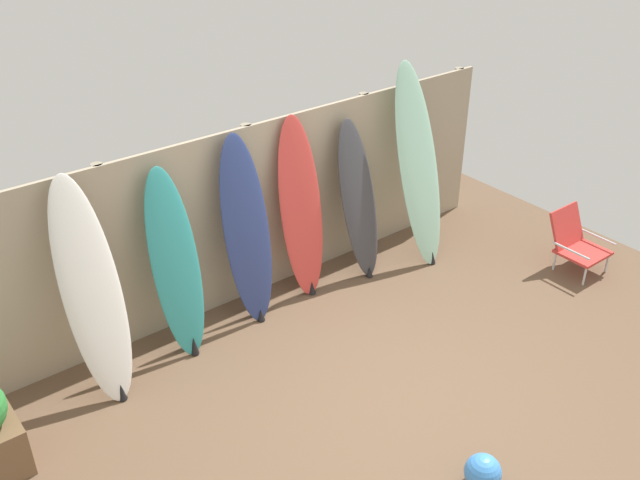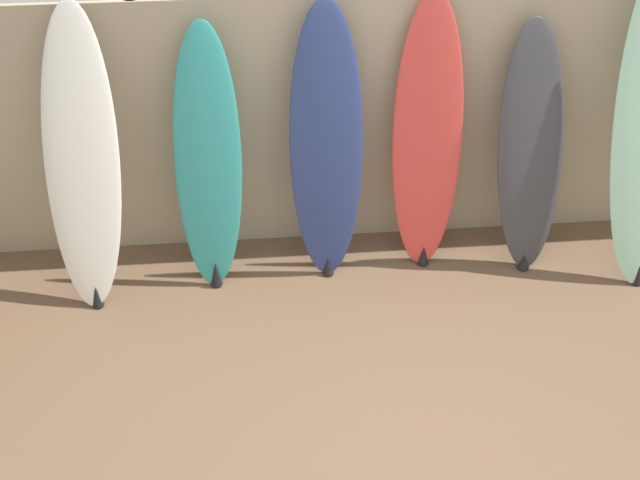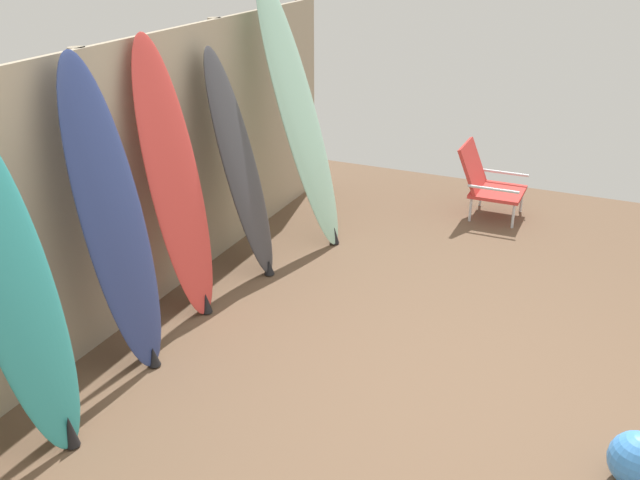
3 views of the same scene
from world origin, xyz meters
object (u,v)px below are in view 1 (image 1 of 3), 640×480
Objects in this scene: surfboard_red_3 at (301,210)px; surfboard_charcoal_4 at (359,200)px; surfboard_white_0 at (92,293)px; surfboard_navy_2 at (247,232)px; surfboard_seafoam_5 at (419,167)px; beach_ball at (483,472)px; beach_chair at (576,241)px; surfboard_teal_1 at (176,267)px.

surfboard_charcoal_4 is (0.68, -0.08, -0.08)m from surfboard_red_3.
surfboard_navy_2 is at bearing 3.42° from surfboard_white_0.
surfboard_navy_2 is 0.87× the size of surfboard_seafoam_5.
surfboard_white_0 reaches higher than beach_ball.
surfboard_charcoal_4 is (1.35, -0.03, -0.08)m from surfboard_navy_2.
surfboard_navy_2 is 2.08m from surfboard_seafoam_5.
beach_chair is at bearing -15.80° from surfboard_white_0.
surfboard_white_0 is 1.12× the size of surfboard_charcoal_4.
surfboard_teal_1 is 4.25m from beach_chair.
surfboard_navy_2 is at bearing 92.73° from beach_ball.
surfboard_red_3 is (2.20, 0.15, -0.02)m from surfboard_white_0.
surfboard_teal_1 is at bearing 4.25° from surfboard_white_0.
surfboard_red_3 is 6.79× the size of beach_ball.
beach_chair is (2.55, -1.49, -0.58)m from surfboard_red_3.
surfboard_seafoam_5 is at bearing 54.18° from beach_ball.
beach_chair is at bearing -48.26° from surfboard_seafoam_5.
surfboard_teal_1 is 3.02m from beach_ball.
surfboard_white_0 is at bearing -175.75° from surfboard_teal_1.
surfboard_teal_1 is 2.11m from surfboard_charcoal_4.
surfboard_teal_1 is 6.39× the size of beach_ball.
surfboard_charcoal_4 reaches higher than beach_chair.
surfboard_teal_1 is 0.82× the size of surfboard_seafoam_5.
surfboard_charcoal_4 is 2.40m from beach_chair.
surfboard_teal_1 is 0.76m from surfboard_navy_2.
surfboard_white_0 is 1.54m from surfboard_navy_2.
surfboard_red_3 reaches higher than beach_ball.
surfboard_red_3 is at bearing 173.40° from surfboard_charcoal_4.
surfboard_navy_2 is at bearing 175.88° from surfboard_seafoam_5.
surfboard_teal_1 reaches higher than beach_chair.
surfboard_charcoal_4 is at bearing 66.61° from beach_ball.
surfboard_teal_1 is at bearing -176.49° from surfboard_red_3.
beach_ball is (-1.94, -2.68, -0.92)m from surfboard_seafoam_5.
surfboard_navy_2 is 1.00× the size of surfboard_red_3.
surfboard_charcoal_4 is at bearing 1.33° from surfboard_white_0.
surfboard_red_3 is 2.85× the size of beach_chair.
surfboard_teal_1 reaches higher than surfboard_charcoal_4.
surfboard_seafoam_5 is (2.83, -0.11, 0.20)m from surfboard_teal_1.
beach_ball is at bearing -58.62° from surfboard_white_0.
beach_ball is (1.67, -2.74, -0.79)m from surfboard_white_0.
beach_ball is (0.90, -2.80, -0.71)m from surfboard_teal_1.
beach_chair is (1.15, -1.29, -0.73)m from surfboard_seafoam_5.
surfboard_charcoal_4 is (2.11, 0.01, -0.02)m from surfboard_teal_1.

